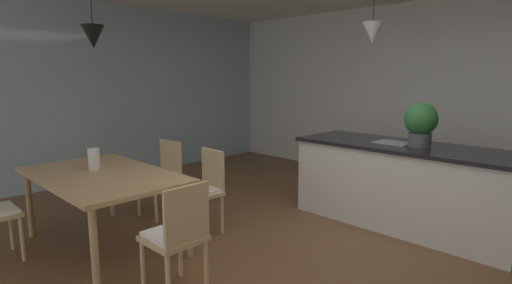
# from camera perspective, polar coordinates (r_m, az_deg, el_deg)

# --- Properties ---
(ground_plane) EXTENTS (10.00, 8.40, 0.04)m
(ground_plane) POSITION_cam_1_polar(r_m,az_deg,el_deg) (3.77, 7.69, -16.65)
(ground_plane) COLOR brown
(wall_back_kitchen) EXTENTS (10.00, 0.12, 2.70)m
(wall_back_kitchen) POSITION_cam_1_polar(r_m,az_deg,el_deg) (6.32, 26.25, 5.96)
(wall_back_kitchen) COLOR silver
(wall_back_kitchen) RESTS_ON ground_plane
(window_wall_left_glazing) EXTENTS (0.06, 8.40, 2.70)m
(window_wall_left_glazing) POSITION_cam_1_polar(r_m,az_deg,el_deg) (6.66, -21.25, 6.43)
(window_wall_left_glazing) COLOR #9EB7C6
(window_wall_left_glazing) RESTS_ON ground_plane
(dining_table) EXTENTS (1.71, 1.03, 0.72)m
(dining_table) POSITION_cam_1_polar(r_m,az_deg,el_deg) (4.06, -21.07, -5.07)
(dining_table) COLOR tan
(dining_table) RESTS_ON ground_plane
(chair_kitchen_end) EXTENTS (0.40, 0.40, 0.87)m
(chair_kitchen_end) POSITION_cam_1_polar(r_m,az_deg,el_deg) (3.09, -11.19, -12.80)
(chair_kitchen_end) COLOR tan
(chair_kitchen_end) RESTS_ON ground_plane
(chair_far_left) EXTENTS (0.42, 0.42, 0.87)m
(chair_far_left) POSITION_cam_1_polar(r_m,az_deg,el_deg) (4.84, -13.25, -4.64)
(chair_far_left) COLOR tan
(chair_far_left) RESTS_ON ground_plane
(chair_far_right) EXTENTS (0.43, 0.43, 0.87)m
(chair_far_right) POSITION_cam_1_polar(r_m,az_deg,el_deg) (4.22, -7.61, -6.56)
(chair_far_right) COLOR tan
(chair_far_right) RESTS_ON ground_plane
(kitchen_island) EXTENTS (2.35, 0.86, 0.91)m
(kitchen_island) POSITION_cam_1_polar(r_m,az_deg,el_deg) (4.66, 20.34, -5.69)
(kitchen_island) COLOR silver
(kitchen_island) RESTS_ON ground_plane
(pendant_over_table) EXTENTS (0.19, 0.19, 0.83)m
(pendant_over_table) POSITION_cam_1_polar(r_m,az_deg,el_deg) (3.81, -22.25, 13.79)
(pendant_over_table) COLOR black
(pendant_over_island_main) EXTENTS (0.23, 0.23, 0.72)m
(pendant_over_island_main) POSITION_cam_1_polar(r_m,az_deg,el_deg) (4.74, 16.33, 14.75)
(pendant_over_island_main) COLOR black
(potted_plant_on_island) EXTENTS (0.34, 0.34, 0.46)m
(potted_plant_on_island) POSITION_cam_1_polar(r_m,az_deg,el_deg) (4.48, 22.47, 2.61)
(potted_plant_on_island) COLOR #4C4C51
(potted_plant_on_island) RESTS_ON kitchen_island
(vase_on_dining_table) EXTENTS (0.11, 0.11, 0.21)m
(vase_on_dining_table) POSITION_cam_1_polar(r_m,az_deg,el_deg) (4.20, -22.15, -2.28)
(vase_on_dining_table) COLOR silver
(vase_on_dining_table) RESTS_ON dining_table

